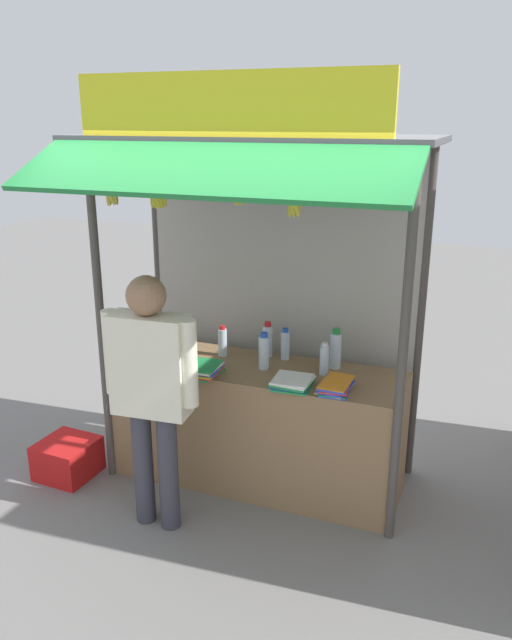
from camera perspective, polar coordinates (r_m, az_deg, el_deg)
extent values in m
plane|color=slate|center=(4.83, 0.00, -14.22)|extent=(20.00, 20.00, 0.00)
cube|color=olive|center=(4.60, 0.00, -9.49)|extent=(2.09, 0.64, 0.90)
cylinder|color=#4C4742|center=(4.51, -13.98, -0.09)|extent=(0.06, 0.06, 2.43)
cylinder|color=#4C4742|center=(3.77, 13.19, -3.65)|extent=(0.06, 0.06, 2.43)
cylinder|color=#4C4742|center=(5.18, -8.80, 2.55)|extent=(0.06, 0.06, 2.43)
cylinder|color=#4C4742|center=(4.54, 14.75, -0.03)|extent=(0.06, 0.06, 2.43)
cube|color=#B7B2A8|center=(4.77, 2.20, 1.09)|extent=(2.05, 0.04, 2.38)
cube|color=#3F3F44|center=(4.08, -0.04, 16.23)|extent=(2.29, 1.03, 0.04)
cube|color=#1E7A38|center=(3.39, -4.85, 13.51)|extent=(2.25, 0.51, 0.26)
cube|color=yellow|center=(3.65, -2.83, 19.07)|extent=(1.88, 0.04, 0.35)
cylinder|color=#59544C|center=(3.70, -2.43, 14.49)|extent=(1.98, 0.02, 0.02)
cylinder|color=silver|center=(4.40, 7.26, -2.79)|extent=(0.08, 0.08, 0.26)
cylinder|color=#198C33|center=(4.35, 7.33, -1.00)|extent=(0.05, 0.05, 0.03)
cylinder|color=silver|center=(4.29, 6.24, -3.69)|extent=(0.06, 0.06, 0.20)
cylinder|color=white|center=(4.25, 6.29, -2.25)|extent=(0.04, 0.04, 0.03)
cylinder|color=silver|center=(4.60, -3.07, -2.06)|extent=(0.06, 0.06, 0.20)
cylinder|color=red|center=(4.56, -3.09, -0.69)|extent=(0.04, 0.04, 0.03)
cylinder|color=silver|center=(4.58, 1.06, -1.94)|extent=(0.07, 0.07, 0.23)
cylinder|color=red|center=(4.54, 1.07, -0.37)|extent=(0.05, 0.05, 0.03)
cylinder|color=silver|center=(4.36, 0.76, -2.98)|extent=(0.07, 0.07, 0.23)
cylinder|color=blue|center=(4.31, 0.76, -1.33)|extent=(0.05, 0.05, 0.03)
cylinder|color=silver|center=(4.53, 2.68, -2.34)|extent=(0.07, 0.07, 0.21)
cylinder|color=blue|center=(4.49, 2.70, -0.93)|extent=(0.04, 0.04, 0.03)
cube|color=blue|center=(4.62, -8.49, -3.46)|extent=(0.23, 0.31, 0.01)
cube|color=red|center=(4.61, -8.53, -3.39)|extent=(0.23, 0.31, 0.01)
cube|color=orange|center=(4.60, -8.58, -3.32)|extent=(0.22, 0.30, 0.01)
cube|color=black|center=(4.60, -8.45, -3.17)|extent=(0.22, 0.30, 0.01)
cube|color=black|center=(4.59, -8.54, -3.09)|extent=(0.21, 0.30, 0.01)
cube|color=orange|center=(4.60, -8.61, -2.91)|extent=(0.20, 0.29, 0.01)
cube|color=green|center=(4.60, -8.59, -2.78)|extent=(0.22, 0.30, 0.01)
cube|color=purple|center=(4.59, -8.59, -2.70)|extent=(0.23, 0.31, 0.01)
cube|color=blue|center=(4.09, 7.30, -6.30)|extent=(0.20, 0.30, 0.01)
cube|color=yellow|center=(4.08, 7.25, -6.18)|extent=(0.21, 0.31, 0.01)
cube|color=green|center=(4.07, 7.23, -6.18)|extent=(0.20, 0.30, 0.01)
cube|color=blue|center=(4.06, 7.31, -6.07)|extent=(0.20, 0.30, 0.01)
cube|color=red|center=(4.06, 7.27, -5.91)|extent=(0.20, 0.30, 0.01)
cube|color=blue|center=(4.05, 7.27, -5.76)|extent=(0.18, 0.29, 0.01)
cube|color=orange|center=(4.05, 7.36, -5.61)|extent=(0.19, 0.29, 0.01)
cube|color=green|center=(4.32, -4.81, -4.85)|extent=(0.23, 0.27, 0.01)
cube|color=red|center=(4.31, -4.79, -4.73)|extent=(0.21, 0.26, 0.01)
cube|color=yellow|center=(4.30, -4.83, -4.62)|extent=(0.22, 0.26, 0.01)
cube|color=blue|center=(4.31, -4.68, -4.44)|extent=(0.23, 0.27, 0.01)
cube|color=white|center=(4.31, -4.80, -4.29)|extent=(0.20, 0.25, 0.01)
cube|color=green|center=(4.30, -4.83, -4.15)|extent=(0.23, 0.27, 0.01)
cube|color=green|center=(4.11, 3.37, -6.01)|extent=(0.26, 0.26, 0.01)
cube|color=blue|center=(4.12, 3.25, -5.82)|extent=(0.25, 0.25, 0.01)
cube|color=green|center=(4.11, 3.28, -5.73)|extent=(0.25, 0.25, 0.01)
cube|color=green|center=(4.10, 3.39, -5.70)|extent=(0.25, 0.26, 0.01)
cube|color=white|center=(4.10, 3.36, -5.51)|extent=(0.25, 0.25, 0.01)
cube|color=white|center=(4.10, 3.33, -5.39)|extent=(0.25, 0.26, 0.01)
cylinder|color=#332D23|center=(4.10, -13.21, 13.43)|extent=(0.01, 0.01, 0.11)
cylinder|color=olive|center=(4.11, -13.14, 12.42)|extent=(0.04, 0.04, 0.04)
ellipsoid|color=gold|center=(4.10, -12.75, 11.23)|extent=(0.04, 0.08, 0.16)
ellipsoid|color=gold|center=(4.12, -12.75, 11.24)|extent=(0.06, 0.06, 0.17)
ellipsoid|color=gold|center=(4.14, -12.84, 11.27)|extent=(0.08, 0.03, 0.16)
ellipsoid|color=gold|center=(4.14, -13.02, 11.25)|extent=(0.07, 0.05, 0.17)
ellipsoid|color=gold|center=(4.13, -13.19, 11.22)|extent=(0.05, 0.07, 0.17)
ellipsoid|color=gold|center=(4.12, -13.33, 11.19)|extent=(0.05, 0.07, 0.17)
ellipsoid|color=gold|center=(4.11, -13.36, 11.18)|extent=(0.07, 0.06, 0.17)
ellipsoid|color=gold|center=(4.09, -13.18, 11.19)|extent=(0.08, 0.05, 0.16)
ellipsoid|color=gold|center=(4.09, -12.94, 11.21)|extent=(0.07, 0.07, 0.17)
cylinder|color=#332D23|center=(3.57, 3.52, 13.18)|extent=(0.01, 0.01, 0.11)
cylinder|color=olive|center=(3.58, 3.50, 11.95)|extent=(0.04, 0.04, 0.04)
ellipsoid|color=yellow|center=(3.58, 3.84, 10.58)|extent=(0.04, 0.08, 0.16)
ellipsoid|color=yellow|center=(3.60, 3.75, 10.61)|extent=(0.07, 0.06, 0.16)
ellipsoid|color=yellow|center=(3.61, 3.38, 10.64)|extent=(0.07, 0.06, 0.16)
ellipsoid|color=yellow|center=(3.59, 3.21, 10.59)|extent=(0.03, 0.07, 0.16)
ellipsoid|color=yellow|center=(3.57, 3.27, 10.55)|extent=(0.07, 0.05, 0.16)
ellipsoid|color=yellow|center=(3.56, 3.59, 10.55)|extent=(0.07, 0.06, 0.16)
cylinder|color=#332D23|center=(3.92, -9.04, 13.52)|extent=(0.01, 0.01, 0.10)
cylinder|color=olive|center=(3.93, -8.99, 12.49)|extent=(0.04, 0.04, 0.04)
ellipsoid|color=yellow|center=(3.92, -8.55, 11.22)|extent=(0.05, 0.10, 0.17)
ellipsoid|color=yellow|center=(3.95, -8.54, 11.26)|extent=(0.08, 0.07, 0.17)
ellipsoid|color=yellow|center=(3.96, -8.78, 11.26)|extent=(0.09, 0.05, 0.17)
ellipsoid|color=yellow|center=(3.96, -9.05, 11.24)|extent=(0.07, 0.08, 0.17)
ellipsoid|color=yellow|center=(3.95, -9.28, 11.23)|extent=(0.04, 0.09, 0.17)
ellipsoid|color=yellow|center=(3.93, -9.23, 11.16)|extent=(0.07, 0.07, 0.17)
ellipsoid|color=yellow|center=(3.92, -9.06, 11.15)|extent=(0.08, 0.04, 0.17)
ellipsoid|color=yellow|center=(3.92, -8.86, 11.16)|extent=(0.07, 0.07, 0.17)
cylinder|color=#332D23|center=(3.69, -1.62, 13.54)|extent=(0.01, 0.01, 0.09)
cylinder|color=olive|center=(3.69, -1.61, 12.52)|extent=(0.04, 0.04, 0.04)
ellipsoid|color=yellow|center=(3.69, -1.28, 11.43)|extent=(0.04, 0.08, 0.13)
ellipsoid|color=yellow|center=(3.71, -1.29, 11.47)|extent=(0.07, 0.06, 0.14)
ellipsoid|color=yellow|center=(3.72, -1.55, 11.45)|extent=(0.07, 0.04, 0.13)
ellipsoid|color=yellow|center=(3.71, -1.74, 11.43)|extent=(0.05, 0.06, 0.13)
ellipsoid|color=yellow|center=(3.70, -1.84, 11.41)|extent=(0.05, 0.06, 0.13)
ellipsoid|color=yellow|center=(3.68, -1.80, 11.40)|extent=(0.07, 0.04, 0.13)
ellipsoid|color=yellow|center=(3.68, -1.50, 11.39)|extent=(0.06, 0.06, 0.14)
cylinder|color=#383842|center=(4.26, -10.22, -12.96)|extent=(0.13, 0.13, 0.81)
cylinder|color=#383842|center=(4.17, -7.98, -13.52)|extent=(0.13, 0.13, 0.81)
cube|color=#EAE5C6|center=(3.89, -9.64, -4.06)|extent=(0.50, 0.24, 0.64)
cylinder|color=#EAE5C6|center=(4.01, -12.99, -2.86)|extent=(0.10, 0.10, 0.54)
cylinder|color=#EAE5C6|center=(3.75, -6.13, -3.98)|extent=(0.10, 0.10, 0.54)
sphere|color=#936B4C|center=(3.75, -9.99, 2.21)|extent=(0.24, 0.24, 0.24)
cube|color=red|center=(5.01, -16.78, -11.97)|extent=(0.41, 0.41, 0.27)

